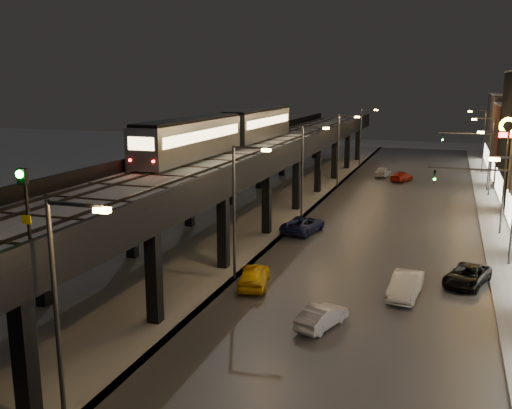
% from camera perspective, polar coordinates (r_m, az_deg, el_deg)
% --- Properties ---
extents(ground, '(220.00, 220.00, 0.00)m').
position_cam_1_polar(ground, '(27.62, -10.81, -16.12)').
color(ground, silver).
extents(road_surface, '(17.00, 120.00, 0.06)m').
position_cam_1_polar(road_surface, '(57.66, 13.47, -1.13)').
color(road_surface, '#46474D').
rests_on(road_surface, ground).
extents(sidewalk_right, '(4.00, 120.00, 0.14)m').
position_cam_1_polar(sidewalk_right, '(57.67, 23.40, -1.77)').
color(sidewalk_right, '#9FA1A8').
rests_on(sidewalk_right, ground).
extents(under_viaduct_pavement, '(11.00, 120.00, 0.06)m').
position_cam_1_polar(under_viaduct_pavement, '(60.33, 0.62, -0.21)').
color(under_viaduct_pavement, '#9FA1A8').
rests_on(under_viaduct_pavement, ground).
extents(elevated_viaduct, '(9.00, 100.00, 6.30)m').
position_cam_1_polar(elevated_viaduct, '(56.41, -0.37, 4.69)').
color(elevated_viaduct, black).
rests_on(elevated_viaduct, ground).
extents(viaduct_trackbed, '(8.40, 100.00, 0.32)m').
position_cam_1_polar(viaduct_trackbed, '(56.44, -0.34, 5.48)').
color(viaduct_trackbed, '#B2B7C1').
rests_on(viaduct_trackbed, elevated_viaduct).
extents(viaduct_parapet_streetside, '(0.30, 100.00, 1.10)m').
position_cam_1_polar(viaduct_parapet_streetside, '(55.14, 3.97, 5.77)').
color(viaduct_parapet_streetside, black).
rests_on(viaduct_parapet_streetside, elevated_viaduct).
extents(viaduct_parapet_far, '(0.30, 100.00, 1.10)m').
position_cam_1_polar(viaduct_parapet_far, '(57.98, -4.41, 6.08)').
color(viaduct_parapet_far, black).
rests_on(viaduct_parapet_far, elevated_viaduct).
extents(streetlight_left_0, '(2.57, 0.28, 9.00)m').
position_cam_1_polar(streetlight_left_0, '(21.91, -18.87, -9.25)').
color(streetlight_left_0, '#38383A').
rests_on(streetlight_left_0, ground).
extents(streetlight_left_1, '(2.57, 0.28, 9.00)m').
position_cam_1_polar(streetlight_left_1, '(37.13, -1.82, 0.13)').
color(streetlight_left_1, '#38383A').
rests_on(streetlight_left_1, ground).
extents(streetlight_left_2, '(2.57, 0.28, 9.00)m').
position_cam_1_polar(streetlight_left_2, '(54.09, 4.93, 3.91)').
color(streetlight_left_2, '#38383A').
rests_on(streetlight_left_2, ground).
extents(streetlight_right_2, '(2.56, 0.28, 9.00)m').
position_cam_1_polar(streetlight_right_2, '(52.72, 23.35, 2.73)').
color(streetlight_right_2, '#38383A').
rests_on(streetlight_right_2, ground).
extents(streetlight_left_3, '(2.57, 0.28, 9.00)m').
position_cam_1_polar(streetlight_left_3, '(71.56, 8.44, 5.85)').
color(streetlight_left_3, '#38383A').
rests_on(streetlight_left_3, ground).
extents(streetlight_right_3, '(2.56, 0.28, 9.00)m').
position_cam_1_polar(streetlight_right_3, '(70.53, 22.32, 4.98)').
color(streetlight_right_3, '#38383A').
rests_on(streetlight_right_3, ground).
extents(streetlight_left_4, '(2.57, 0.28, 9.00)m').
position_cam_1_polar(streetlight_left_4, '(89.24, 10.58, 7.01)').
color(streetlight_left_4, '#38383A').
rests_on(streetlight_left_4, ground).
extents(streetlight_right_4, '(2.56, 0.28, 9.00)m').
position_cam_1_polar(streetlight_right_4, '(88.41, 21.70, 6.31)').
color(streetlight_right_4, '#38383A').
rests_on(streetlight_right_4, ground).
extents(traffic_light_rig_a, '(6.10, 0.34, 7.00)m').
position_cam_1_polar(traffic_light_rig_a, '(43.93, 22.93, 0.07)').
color(traffic_light_rig_a, '#38383A').
rests_on(traffic_light_rig_a, ground).
extents(traffic_light_rig_b, '(6.10, 0.34, 7.00)m').
position_cam_1_polar(traffic_light_rig_b, '(73.54, 21.46, 4.73)').
color(traffic_light_rig_b, '#38383A').
rests_on(traffic_light_rig_b, ground).
extents(subway_train, '(2.81, 34.61, 3.36)m').
position_cam_1_polar(subway_train, '(57.22, -2.68, 7.47)').
color(subway_train, gray).
rests_on(subway_train, viaduct_trackbed).
extents(rail_signal, '(0.39, 0.45, 3.33)m').
position_cam_1_polar(rail_signal, '(22.32, -22.14, 0.93)').
color(rail_signal, black).
rests_on(rail_signal, viaduct_trackbed).
extents(car_taxi, '(2.67, 4.69, 1.50)m').
position_cam_1_polar(car_taxi, '(36.97, -0.19, -7.14)').
color(car_taxi, yellow).
rests_on(car_taxi, ground).
extents(car_near_white, '(2.39, 3.93, 1.22)m').
position_cam_1_polar(car_near_white, '(31.36, 6.59, -11.15)').
color(car_near_white, silver).
rests_on(car_near_white, ground).
extents(car_mid_silver, '(3.32, 5.53, 1.44)m').
position_cam_1_polar(car_mid_silver, '(49.98, 4.75, -2.06)').
color(car_mid_silver, '#1B2151').
rests_on(car_mid_silver, ground).
extents(car_mid_dark, '(3.09, 4.74, 1.28)m').
position_cam_1_polar(car_mid_dark, '(77.92, 14.34, 2.70)').
color(car_mid_dark, '#981809').
rests_on(car_mid_dark, ground).
extents(car_far_white, '(2.15, 4.20, 1.37)m').
position_cam_1_polar(car_far_white, '(81.09, 12.57, 3.18)').
color(car_far_white, silver).
rests_on(car_far_white, ground).
extents(car_onc_silver, '(2.01, 4.64, 1.49)m').
position_cam_1_polar(car_onc_silver, '(36.40, 14.71, -7.90)').
color(car_onc_silver, silver).
rests_on(car_onc_silver, ground).
extents(car_onc_dark, '(3.44, 5.07, 1.29)m').
position_cam_1_polar(car_onc_dark, '(39.65, 20.35, -6.75)').
color(car_onc_dark, black).
rests_on(car_onc_dark, ground).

